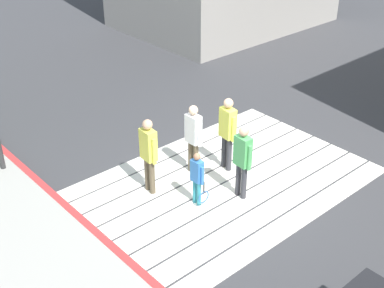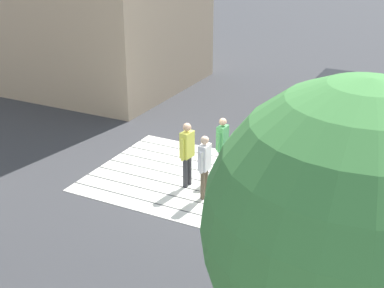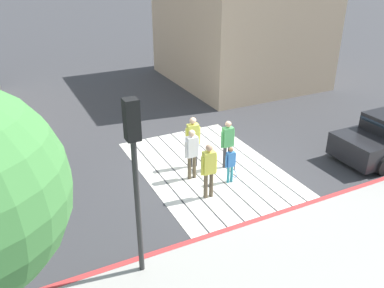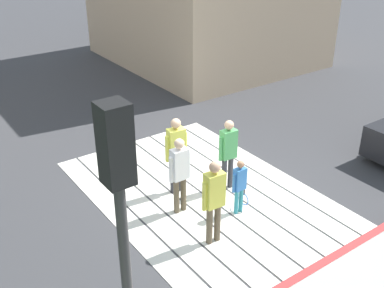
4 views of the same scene
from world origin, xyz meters
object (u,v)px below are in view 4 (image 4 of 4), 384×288
at_px(pedestrian_adult_side, 214,197).
at_px(pedestrian_teen_behind, 176,150).
at_px(pedestrian_adult_lead, 228,150).
at_px(pedestrian_child_with_racket, 240,184).
at_px(traffic_light_corner, 120,213).
at_px(pedestrian_adult_trailing, 180,170).

bearing_deg(pedestrian_adult_side, pedestrian_teen_behind, -12.90).
bearing_deg(pedestrian_teen_behind, pedestrian_adult_lead, -119.14).
height_order(pedestrian_adult_lead, pedestrian_child_with_racket, pedestrian_adult_lead).
xyz_separation_m(traffic_light_corner, pedestrian_adult_lead, (3.42, -4.32, -2.05)).
distance_m(pedestrian_adult_lead, pedestrian_teen_behind, 1.16).
bearing_deg(pedestrian_adult_lead, traffic_light_corner, 128.35).
relative_size(pedestrian_teen_behind, pedestrian_child_with_racket, 1.45).
height_order(pedestrian_adult_lead, pedestrian_teen_behind, pedestrian_teen_behind).
relative_size(pedestrian_adult_side, pedestrian_teen_behind, 0.98).
xyz_separation_m(traffic_light_corner, pedestrian_child_with_racket, (2.52, -3.91, -2.34)).
distance_m(pedestrian_adult_side, pedestrian_child_with_racket, 1.18).
relative_size(pedestrian_adult_lead, pedestrian_child_with_racket, 1.37).
distance_m(pedestrian_adult_trailing, pedestrian_adult_side, 1.22).
bearing_deg(traffic_light_corner, pedestrian_adult_trailing, -41.69).
xyz_separation_m(pedestrian_adult_lead, pedestrian_child_with_racket, (-0.89, 0.41, -0.29)).
distance_m(pedestrian_adult_lead, pedestrian_adult_side, 1.98).
bearing_deg(pedestrian_adult_lead, pedestrian_teen_behind, 60.86).
height_order(traffic_light_corner, pedestrian_adult_trailing, traffic_light_corner).
relative_size(traffic_light_corner, pedestrian_adult_lead, 2.49).
height_order(pedestrian_adult_trailing, pedestrian_teen_behind, pedestrian_teen_behind).
bearing_deg(pedestrian_teen_behind, pedestrian_adult_trailing, 151.08).
bearing_deg(pedestrian_adult_side, traffic_light_corner, 125.78).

